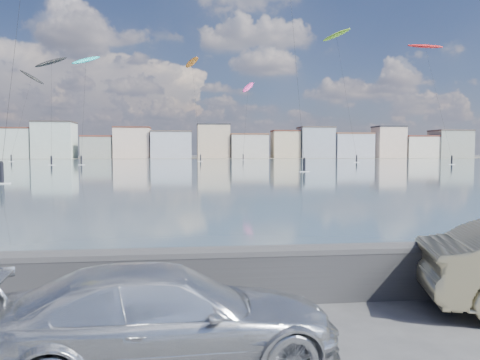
# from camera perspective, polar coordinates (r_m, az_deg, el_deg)

# --- Properties ---
(bay_water) EXTENTS (500.00, 177.00, 0.00)m
(bay_water) POSITION_cam_1_polar(r_m,az_deg,el_deg) (97.20, -6.51, 1.83)
(bay_water) COLOR #405A62
(bay_water) RESTS_ON ground
(far_shore_strip) EXTENTS (500.00, 60.00, 0.00)m
(far_shore_strip) POSITION_cam_1_polar(r_m,az_deg,el_deg) (205.68, -6.55, 2.70)
(far_shore_strip) COLOR #4C473D
(far_shore_strip) RESTS_ON ground
(seawall) EXTENTS (400.00, 0.36, 1.08)m
(seawall) POSITION_cam_1_polar(r_m,az_deg,el_deg) (8.65, -5.71, -11.34)
(seawall) COLOR #28282B
(seawall) RESTS_ON ground
(far_buildings) EXTENTS (240.79, 13.26, 14.60)m
(far_buildings) POSITION_cam_1_polar(r_m,az_deg,el_deg) (191.70, -6.17, 4.45)
(far_buildings) COLOR gray
(far_buildings) RESTS_ON ground
(car_silver) EXTENTS (4.70, 2.32, 1.32)m
(car_silver) POSITION_cam_1_polar(r_m,az_deg,el_deg) (6.32, -8.96, -16.30)
(car_silver) COLOR silver
(car_silver) RESTS_ON ground
(kitesurfer_1) EXTENTS (6.70, 12.63, 24.92)m
(kitesurfer_1) POSITION_cam_1_polar(r_m,az_deg,el_deg) (112.22, -18.27, 13.47)
(kitesurfer_1) COLOR #19BFBF
(kitesurfer_1) RESTS_ON ground
(kitesurfer_3) EXTENTS (6.99, 12.79, 24.44)m
(kitesurfer_3) POSITION_cam_1_polar(r_m,az_deg,el_deg) (112.41, -22.01, 13.04)
(kitesurfer_3) COLOR black
(kitesurfer_3) RESTS_ON ground
(kitesurfer_6) EXTENTS (6.73, 13.95, 27.38)m
(kitesurfer_6) POSITION_cam_1_polar(r_m,az_deg,el_deg) (163.19, 0.99, 11.12)
(kitesurfer_6) COLOR #E5338C
(kitesurfer_6) RESTS_ON ground
(kitesurfer_7) EXTENTS (6.98, 16.75, 27.45)m
(kitesurfer_7) POSITION_cam_1_polar(r_m,az_deg,el_deg) (155.05, -24.08, 11.19)
(kitesurfer_7) COLOR black
(kitesurfer_7) RESTS_ON ground
(kitesurfer_8) EXTENTS (7.36, 13.46, 34.84)m
(kitesurfer_8) POSITION_cam_1_polar(r_m,az_deg,el_deg) (131.40, 11.64, 16.80)
(kitesurfer_8) COLOR #8CD826
(kitesurfer_8) RESTS_ON ground
(kitesurfer_10) EXTENTS (8.41, 19.06, 29.65)m
(kitesurfer_10) POSITION_cam_1_polar(r_m,az_deg,el_deg) (126.71, 21.67, 14.72)
(kitesurfer_10) COLOR red
(kitesurfer_10) RESTS_ON ground
(kitesurfer_14) EXTENTS (5.43, 20.56, 31.57)m
(kitesurfer_14) POSITION_cam_1_polar(r_m,az_deg,el_deg) (148.84, -5.88, 13.92)
(kitesurfer_14) COLOR orange
(kitesurfer_14) RESTS_ON ground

